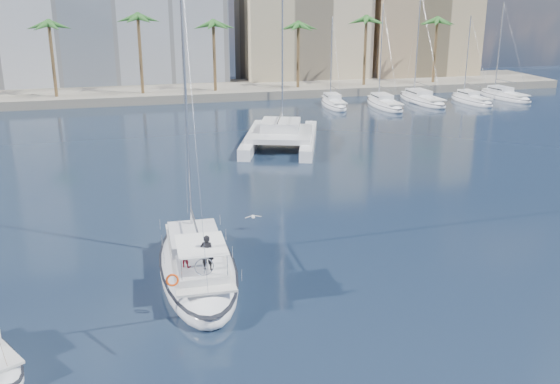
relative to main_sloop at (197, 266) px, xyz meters
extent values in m
plane|color=black|center=(4.16, 0.65, -0.57)|extent=(160.00, 160.00, 0.00)
cube|color=gray|center=(4.16, 61.65, 0.03)|extent=(120.00, 14.00, 1.20)
cube|color=#CBB592|center=(26.16, 70.65, 9.43)|extent=(20.00, 14.00, 20.00)
cube|color=tan|center=(46.16, 68.65, 8.43)|extent=(18.00, 12.00, 18.00)
cylinder|color=brown|center=(4.16, 57.65, 4.68)|extent=(0.44, 0.44, 10.50)
sphere|color=#2B6424|center=(4.16, 57.65, 9.93)|extent=(3.60, 3.60, 3.60)
cylinder|color=brown|center=(38.16, 57.65, 4.68)|extent=(0.44, 0.44, 10.50)
sphere|color=#2B6424|center=(38.16, 57.65, 9.93)|extent=(3.60, 3.60, 3.60)
ellipsoid|color=white|center=(0.00, 0.01, -0.17)|extent=(4.34, 12.89, 2.66)
ellipsoid|color=black|center=(0.00, 0.01, 0.20)|extent=(4.38, 13.01, 0.18)
cube|color=silver|center=(0.00, -0.24, 0.83)|extent=(3.10, 9.66, 0.12)
cube|color=silver|center=(0.03, 1.24, 1.19)|extent=(2.83, 4.24, 0.60)
cube|color=black|center=(0.03, 1.24, 1.21)|extent=(2.84, 3.75, 0.14)
cylinder|color=#B7BABF|center=(0.06, 2.71, 9.29)|extent=(0.15, 0.15, 16.79)
cylinder|color=#B7BABF|center=(0.00, 0.13, 2.39)|extent=(0.22, 5.17, 0.11)
cube|color=silver|center=(-0.06, -2.70, 1.07)|extent=(2.50, 3.25, 0.36)
cube|color=white|center=(-0.06, -2.83, 2.44)|extent=(2.50, 3.25, 0.04)
torus|color=silver|center=(-0.08, -3.93, 1.74)|extent=(0.96, 0.08, 0.96)
torus|color=#E6420C|center=(-1.66, -4.39, 1.44)|extent=(0.63, 0.21, 0.64)
imported|color=black|center=(0.17, -3.23, 2.17)|extent=(0.78, 0.63, 1.84)
imported|color=maroon|center=(-0.86, -2.61, 1.85)|extent=(0.72, 0.68, 1.18)
cube|color=white|center=(9.23, 29.30, -0.02)|extent=(5.60, 13.41, 1.10)
cube|color=white|center=(14.60, 27.46, -0.02)|extent=(5.60, 13.41, 1.10)
cube|color=silver|center=(11.69, 27.73, 0.73)|extent=(8.40, 9.20, 0.50)
cube|color=silver|center=(11.91, 28.38, 1.43)|extent=(4.92, 5.13, 1.00)
cube|color=black|center=(11.91, 28.38, 1.48)|extent=(4.76, 4.62, 0.18)
cylinder|color=#B7BABF|center=(12.58, 30.34, 10.11)|extent=(0.18, 0.18, 18.35)
ellipsoid|color=silver|center=(4.38, 5.88, 0.39)|extent=(0.22, 0.43, 0.20)
sphere|color=silver|center=(4.38, 6.08, 0.41)|extent=(0.11, 0.11, 0.11)
cube|color=gray|center=(4.07, 5.88, 0.42)|extent=(0.49, 0.18, 0.12)
cube|color=gray|center=(4.68, 5.88, 0.42)|extent=(0.49, 0.18, 0.12)
camera|label=1|loc=(-3.23, -31.53, 14.56)|focal=40.00mm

